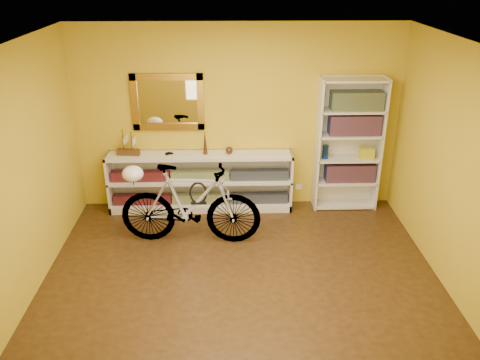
{
  "coord_description": "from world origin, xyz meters",
  "views": [
    {
      "loc": [
        -0.14,
        -4.57,
        3.33
      ],
      "look_at": [
        0.0,
        0.7,
        0.95
      ],
      "focal_mm": 36.77,
      "sensor_mm": 36.0,
      "label": 1
    }
  ],
  "objects_px": {
    "bookcase": "(349,145)",
    "bicycle": "(190,204)",
    "console_unit": "(200,182)",
    "helmet": "(133,174)"
  },
  "relations": [
    {
      "from": "console_unit",
      "to": "helmet",
      "type": "relative_size",
      "value": 9.97
    },
    {
      "from": "console_unit",
      "to": "bookcase",
      "type": "xyz_separation_m",
      "value": [
        2.08,
        0.03,
        0.52
      ]
    },
    {
      "from": "console_unit",
      "to": "helmet",
      "type": "distance_m",
      "value": 1.26
    },
    {
      "from": "bookcase",
      "to": "bicycle",
      "type": "relative_size",
      "value": 1.05
    },
    {
      "from": "bookcase",
      "to": "helmet",
      "type": "xyz_separation_m",
      "value": [
        -2.85,
        -0.88,
        -0.02
      ]
    },
    {
      "from": "console_unit",
      "to": "bookcase",
      "type": "distance_m",
      "value": 2.15
    },
    {
      "from": "bookcase",
      "to": "console_unit",
      "type": "bearing_deg",
      "value": -179.31
    },
    {
      "from": "console_unit",
      "to": "bicycle",
      "type": "distance_m",
      "value": 0.92
    },
    {
      "from": "bicycle",
      "to": "helmet",
      "type": "xyz_separation_m",
      "value": [
        -0.69,
        0.05,
        0.4
      ]
    },
    {
      "from": "bookcase",
      "to": "bicycle",
      "type": "height_order",
      "value": "bookcase"
    }
  ]
}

